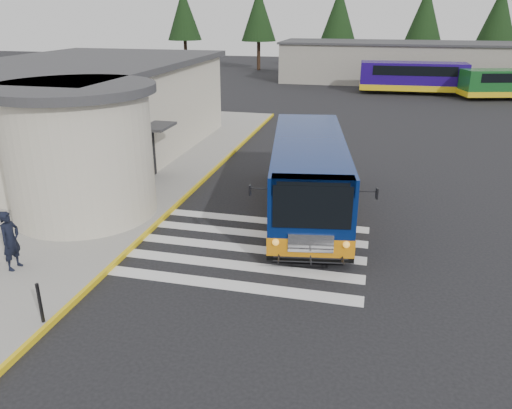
% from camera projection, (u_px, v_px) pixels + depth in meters
% --- Properties ---
extents(ground, '(140.00, 140.00, 0.00)m').
position_uv_depth(ground, '(264.00, 240.00, 17.11)').
color(ground, black).
rests_on(ground, ground).
extents(sidewalk, '(10.00, 34.00, 0.15)m').
position_uv_depth(sidewalk, '(90.00, 181.00, 22.67)').
color(sidewalk, gray).
rests_on(sidewalk, ground).
extents(curb_strip, '(0.12, 34.00, 0.16)m').
position_uv_depth(curb_strip, '(193.00, 190.00, 21.59)').
color(curb_strip, gold).
rests_on(curb_strip, ground).
extents(station_building, '(12.70, 18.70, 4.80)m').
position_uv_depth(station_building, '(82.00, 113.00, 24.79)').
color(station_building, beige).
rests_on(station_building, ground).
extents(crosswalk, '(8.00, 5.35, 0.01)m').
position_uv_depth(crosswalk, '(244.00, 248.00, 16.49)').
color(crosswalk, silver).
rests_on(crosswalk, ground).
extents(depot_building, '(26.40, 8.40, 4.20)m').
position_uv_depth(depot_building, '(406.00, 62.00, 53.04)').
color(depot_building, gray).
rests_on(depot_building, ground).
extents(tree_line, '(58.40, 4.40, 10.00)m').
position_uv_depth(tree_line, '(410.00, 15.00, 58.52)').
color(tree_line, black).
rests_on(tree_line, ground).
extents(transit_bus, '(4.63, 10.46, 2.87)m').
position_uv_depth(transit_bus, '(308.00, 178.00, 18.98)').
color(transit_bus, '#071A53').
rests_on(transit_bus, ground).
extents(pedestrian_a, '(0.47, 0.68, 1.82)m').
position_uv_depth(pedestrian_a, '(11.00, 240.00, 14.60)').
color(pedestrian_a, black).
rests_on(pedestrian_a, sidewalk).
extents(pedestrian_b, '(0.76, 0.90, 1.64)m').
position_uv_depth(pedestrian_b, '(104.00, 207.00, 17.34)').
color(pedestrian_b, black).
rests_on(pedestrian_b, sidewalk).
extents(bollard, '(0.09, 0.09, 1.08)m').
position_uv_depth(bollard, '(40.00, 303.00, 12.16)').
color(bollard, black).
rests_on(bollard, sidewalk).
extents(far_bus_a, '(9.64, 3.13, 2.46)m').
position_uv_depth(far_bus_a, '(413.00, 76.00, 46.13)').
color(far_bus_a, '#1D0862').
rests_on(far_bus_a, ground).
extents(far_bus_b, '(8.83, 4.58, 2.19)m').
position_uv_depth(far_bus_b, '(512.00, 83.00, 43.25)').
color(far_bus_b, '#154F1E').
rests_on(far_bus_b, ground).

